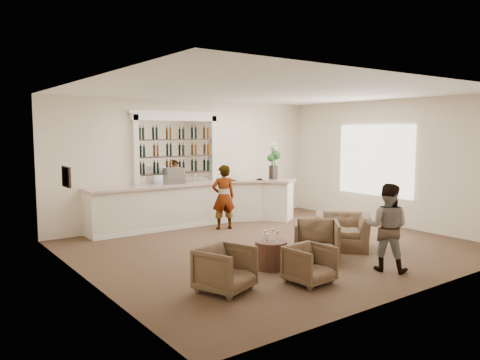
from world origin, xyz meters
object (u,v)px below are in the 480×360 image
armchair_right (316,241)px  armchair_center (310,265)px  cocktail_table (271,255)px  guest (387,227)px  sommelier (223,197)px  armchair_far (342,231)px  espresso_machine (174,176)px  bar_counter (196,204)px  flower_vase (273,159)px  armchair_left (225,269)px

armchair_right → armchair_center: bearing=-97.1°
cocktail_table → guest: 2.12m
guest → armchair_right: guest is taller
armchair_right → sommelier: bearing=128.9°
armchair_center → armchair_far: armchair_far is taller
espresso_machine → sommelier: bearing=-31.4°
bar_counter → guest: (0.68, -5.48, 0.21)m
bar_counter → armchair_center: (-0.94, -5.20, -0.26)m
bar_counter → guest: 5.53m
guest → sommelier: bearing=-24.9°
bar_counter → cocktail_table: 4.28m
guest → flower_vase: (1.51, 4.94, 0.93)m
cocktail_table → armchair_far: armchair_far is taller
armchair_right → flower_vase: size_ratio=0.85×
guest → espresso_machine: guest is taller
guest → flower_vase: 5.25m
armchair_right → flower_vase: flower_vase is taller
sommelier → armchair_left: 4.70m
armchair_center → armchair_far: (2.21, 1.28, 0.05)m
bar_counter → armchair_right: (0.09, -4.32, -0.18)m
flower_vase → espresso_machine: bearing=169.1°
sommelier → flower_vase: 2.10m
armchair_center → espresso_machine: 5.31m
espresso_machine → cocktail_table: bearing=-84.3°
sommelier → guest: (0.37, -4.66, -0.04)m
bar_counter → armchair_far: bearing=-72.0°
armchair_left → armchair_right: armchair_right is taller
bar_counter → guest: guest is taller
armchair_center → armchair_right: 1.36m
armchair_left → sommelier: bearing=35.4°
armchair_far → flower_vase: (0.92, 3.38, 1.34)m
bar_counter → cocktail_table: bearing=-102.2°
guest → armchair_far: guest is taller
guest → cocktail_table: bearing=20.9°
cocktail_table → armchair_center: size_ratio=0.85×
guest → armchair_center: bearing=50.7°
armchair_right → armchair_far: bearing=61.4°
armchair_left → armchair_center: bearing=-40.9°
armchair_far → flower_vase: flower_vase is taller
espresso_machine → flower_vase: flower_vase is taller
armchair_left → flower_vase: 6.26m
bar_counter → flower_vase: flower_vase is taller
bar_counter → espresso_machine: 1.00m
sommelier → armchair_center: size_ratio=2.36×
guest → flower_vase: bearing=-46.5°
sommelier → guest: size_ratio=1.05×
cocktail_table → bar_counter: bearing=77.8°
guest → armchair_center: guest is taller
bar_counter → armchair_right: size_ratio=6.63×
armchair_far → armchair_right: bearing=-113.7°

